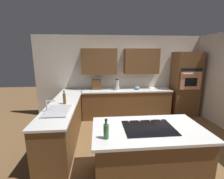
{
  "coord_description": "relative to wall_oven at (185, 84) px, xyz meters",
  "views": [
    {
      "loc": [
        1.01,
        3.17,
        2.01
      ],
      "look_at": [
        0.61,
        -1.14,
        1.04
      ],
      "focal_mm": 25.44,
      "sensor_mm": 36.0,
      "label": 1
    }
  ],
  "objects": [
    {
      "name": "ground_plane",
      "position": [
        1.85,
        1.72,
        -1.04
      ],
      "size": [
        14.0,
        14.0,
        0.0
      ],
      "primitive_type": "plane",
      "color": "brown"
    },
    {
      "name": "wall_back",
      "position": [
        1.93,
        -0.32,
        0.39
      ],
      "size": [
        6.0,
        0.44,
        2.6
      ],
      "color": "silver",
      "rests_on": "ground"
    },
    {
      "name": "lower_cabinets_back",
      "position": [
        1.95,
        -0.0,
        -0.61
      ],
      "size": [
        2.8,
        0.6,
        0.86
      ],
      "primitive_type": "cube",
      "color": "brown",
      "rests_on": "ground"
    },
    {
      "name": "countertop_back",
      "position": [
        1.95,
        -0.0,
        -0.16
      ],
      "size": [
        2.84,
        0.64,
        0.04
      ],
      "primitive_type": "cube",
      "color": "silver",
      "rests_on": "lower_cabinets_back"
    },
    {
      "name": "lower_cabinets_side",
      "position": [
        3.67,
        1.17,
        -0.61
      ],
      "size": [
        0.6,
        2.9,
        0.86
      ],
      "primitive_type": "cube",
      "color": "brown",
      "rests_on": "ground"
    },
    {
      "name": "countertop_side",
      "position": [
        3.67,
        1.17,
        -0.16
      ],
      "size": [
        0.64,
        2.94,
        0.04
      ],
      "primitive_type": "cube",
      "color": "silver",
      "rests_on": "lower_cabinets_side"
    },
    {
      "name": "island_base",
      "position": [
        2.09,
        2.7,
        -0.61
      ],
      "size": [
        1.64,
        0.92,
        0.86
      ],
      "primitive_type": "cube",
      "color": "brown",
      "rests_on": "ground"
    },
    {
      "name": "island_top",
      "position": [
        2.09,
        2.7,
        -0.16
      ],
      "size": [
        1.72,
        1.0,
        0.04
      ],
      "primitive_type": "cube",
      "color": "silver",
      "rests_on": "island_base"
    },
    {
      "name": "wall_oven",
      "position": [
        0.0,
        0.0,
        0.0
      ],
      "size": [
        0.8,
        0.66,
        2.08
      ],
      "color": "brown",
      "rests_on": "ground"
    },
    {
      "name": "sink_unit",
      "position": [
        3.68,
        1.82,
        -0.12
      ],
      "size": [
        0.46,
        0.7,
        0.23
      ],
      "color": "#515456",
      "rests_on": "countertop_side"
    },
    {
      "name": "cooktop",
      "position": [
        2.09,
        2.7,
        -0.13
      ],
      "size": [
        0.76,
        0.56,
        0.03
      ],
      "color": "black",
      "rests_on": "island_top"
    },
    {
      "name": "blender",
      "position": [
        2.25,
        0.01,
        0.01
      ],
      "size": [
        0.15,
        0.15,
        0.35
      ],
      "color": "beige",
      "rests_on": "countertop_back"
    },
    {
      "name": "mixing_bowl",
      "position": [
        1.6,
        0.01,
        -0.09
      ],
      "size": [
        0.18,
        0.18,
        0.1
      ],
      "primitive_type": "ellipsoid",
      "color": "#668CB2",
      "rests_on": "countertop_back"
    },
    {
      "name": "spice_rack",
      "position": [
        2.9,
        -0.08,
        0.02
      ],
      "size": [
        0.3,
        0.11,
        0.33
      ],
      "color": "brown",
      "rests_on": "countertop_back"
    },
    {
      "name": "dish_soap_bottle",
      "position": [
        3.62,
        1.34,
        -0.01
      ],
      "size": [
        0.06,
        0.06,
        0.32
      ],
      "color": "brown",
      "rests_on": "countertop_side"
    },
    {
      "name": "oil_bottle",
      "position": [
        2.76,
        2.95,
        -0.03
      ],
      "size": [
        0.07,
        0.07,
        0.28
      ],
      "color": "#336B38",
      "rests_on": "island_top"
    }
  ]
}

